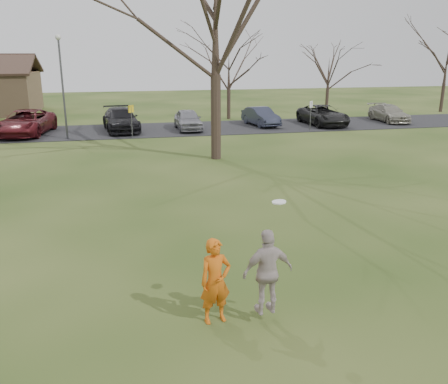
{
  "coord_description": "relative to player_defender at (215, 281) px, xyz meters",
  "views": [
    {
      "loc": [
        -2.75,
        -8.51,
        5.29
      ],
      "look_at": [
        0.0,
        4.0,
        1.5
      ],
      "focal_mm": 38.16,
      "sensor_mm": 36.0,
      "label": 1
    }
  ],
  "objects": [
    {
      "name": "parking_strip",
      "position": [
        1.07,
        25.08,
        -0.87
      ],
      "size": [
        62.0,
        6.5,
        0.04
      ],
      "primitive_type": "cube",
      "color": "black",
      "rests_on": "ground"
    },
    {
      "name": "car_6",
      "position": [
        13.13,
        24.65,
        -0.13
      ],
      "size": [
        2.59,
        5.25,
        1.43
      ],
      "primitive_type": "imported",
      "rotation": [
        0.0,
        0.0,
        0.04
      ],
      "color": "black",
      "rests_on": "parking_strip"
    },
    {
      "name": "car_4",
      "position": [
        3.0,
        24.53,
        -0.15
      ],
      "size": [
        1.67,
        4.12,
        1.4
      ],
      "primitive_type": "imported",
      "rotation": [
        0.0,
        0.0,
        0.0
      ],
      "color": "gray",
      "rests_on": "parking_strip"
    },
    {
      "name": "car_3",
      "position": [
        -1.58,
        25.03,
        -0.08
      ],
      "size": [
        2.73,
        5.5,
        1.54
      ],
      "primitive_type": "imported",
      "rotation": [
        0.0,
        0.0,
        0.11
      ],
      "color": "black",
      "rests_on": "parking_strip"
    },
    {
      "name": "big_tree",
      "position": [
        3.07,
        15.08,
        6.11
      ],
      "size": [
        9.0,
        9.0,
        14.0
      ],
      "primitive_type": null,
      "color": "#352821",
      "rests_on": "ground"
    },
    {
      "name": "car_2",
      "position": [
        -7.66,
        24.72,
        -0.05
      ],
      "size": [
        3.55,
        6.12,
        1.6
      ],
      "primitive_type": "imported",
      "rotation": [
        0.0,
        0.0,
        -0.16
      ],
      "color": "#531319",
      "rests_on": "parking_strip"
    },
    {
      "name": "small_tree_row",
      "position": [
        5.46,
        30.14,
        3.0
      ],
      "size": [
        55.0,
        5.9,
        8.5
      ],
      "color": "#352821",
      "rests_on": "ground"
    },
    {
      "name": "lamp_post",
      "position": [
        -4.93,
        22.58,
        3.08
      ],
      "size": [
        0.34,
        0.34,
        6.27
      ],
      "color": "#47474C",
      "rests_on": "ground"
    },
    {
      "name": "sign_yellow",
      "position": [
        -0.93,
        22.08,
        0.56
      ],
      "size": [
        0.35,
        0.35,
        2.08
      ],
      "color": "#47474C",
      "rests_on": "ground"
    },
    {
      "name": "car_5",
      "position": [
        8.51,
        25.31,
        -0.19
      ],
      "size": [
        2.07,
        4.21,
        1.33
      ],
      "primitive_type": "imported",
      "rotation": [
        0.0,
        0.0,
        0.17
      ],
      "color": "#2A2E3F",
      "rests_on": "parking_strip"
    },
    {
      "name": "sign_white",
      "position": [
        11.07,
        22.08,
        0.56
      ],
      "size": [
        0.35,
        0.35,
        2.08
      ],
      "color": "#47474C",
      "rests_on": "ground"
    },
    {
      "name": "catching_play",
      "position": [
        1.01,
        -0.25,
        0.22
      ],
      "size": [
        1.08,
        0.54,
        2.35
      ],
      "color": "#B2A3A0",
      "rests_on": "ground"
    },
    {
      "name": "player_defender",
      "position": [
        0.0,
        0.0,
        0.0
      ],
      "size": [
        0.71,
        0.53,
        1.78
      ],
      "primitive_type": "imported",
      "rotation": [
        0.0,
        0.0,
        0.18
      ],
      "color": "#CB5A10",
      "rests_on": "ground"
    },
    {
      "name": "ground",
      "position": [
        1.07,
        0.08,
        -0.89
      ],
      "size": [
        120.0,
        120.0,
        0.0
      ],
      "primitive_type": "plane",
      "color": "#1E380F",
      "rests_on": "ground"
    },
    {
      "name": "car_7",
      "position": [
        18.88,
        25.18,
        -0.21
      ],
      "size": [
        1.9,
        4.45,
        1.28
      ],
      "primitive_type": "imported",
      "rotation": [
        0.0,
        0.0,
        -0.03
      ],
      "color": "gray",
      "rests_on": "parking_strip"
    }
  ]
}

